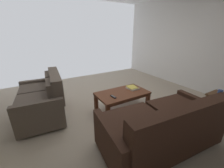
% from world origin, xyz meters
% --- Properties ---
extents(ground_plane, '(5.57, 5.34, 0.01)m').
position_xyz_m(ground_plane, '(0.00, 0.00, -0.00)').
color(ground_plane, tan).
extents(wall_left, '(0.12, 5.34, 2.68)m').
position_xyz_m(wall_left, '(-2.79, 0.00, 1.34)').
color(wall_left, white).
rests_on(wall_left, ground).
extents(sofa_main, '(1.83, 1.03, 0.85)m').
position_xyz_m(sofa_main, '(-0.11, 1.38, 0.37)').
color(sofa_main, black).
rests_on(sofa_main, ground).
extents(loveseat_near, '(0.91, 1.38, 0.88)m').
position_xyz_m(loveseat_near, '(1.26, -0.44, 0.38)').
color(loveseat_near, black).
rests_on(loveseat_near, ground).
extents(coffee_table, '(1.09, 0.61, 0.43)m').
position_xyz_m(coffee_table, '(-0.22, 0.20, 0.36)').
color(coffee_table, brown).
rests_on(coffee_table, ground).
extents(end_table, '(0.41, 0.41, 0.55)m').
position_xyz_m(end_table, '(-1.56, 1.47, 0.44)').
color(end_table, brown).
rests_on(end_table, ground).
extents(coffee_mug, '(0.10, 0.08, 0.10)m').
position_xyz_m(coffee_mug, '(-1.51, 1.43, 0.60)').
color(coffee_mug, '#334C8C').
rests_on(coffee_mug, end_table).
extents(book_stack, '(0.22, 0.26, 0.05)m').
position_xyz_m(book_stack, '(-0.53, 0.14, 0.45)').
color(book_stack, silver).
rests_on(book_stack, coffee_table).
extents(tv_remote, '(0.05, 0.16, 0.02)m').
position_xyz_m(tv_remote, '(0.07, 0.29, 0.44)').
color(tv_remote, black).
rests_on(tv_remote, coffee_table).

